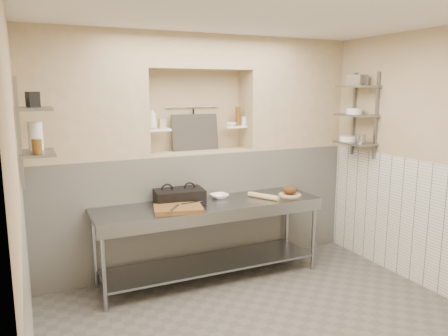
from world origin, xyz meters
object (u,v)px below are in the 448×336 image
bottle_soap (152,118)px  jug_left (35,136)px  bowl_alcove (231,124)px  cutting_board (178,209)px  mixing_bowl (220,196)px  prep_table (210,225)px  panini_press (179,195)px  bread_loaf (290,190)px  rolling_pin (263,196)px

bottle_soap → jug_left: bearing=-156.8°
bowl_alcove → cutting_board: bearing=-144.0°
bowl_alcove → mixing_bowl: bearing=-130.9°
prep_table → jug_left: jug_left is taller
bottle_soap → jug_left: size_ratio=1.00×
panini_press → cutting_board: bearing=-103.9°
bread_loaf → bottle_soap: (-1.52, 0.58, 0.87)m
cutting_board → bowl_alcove: bearing=36.0°
panini_press → bowl_alcove: bearing=28.2°
bottle_soap → bowl_alcove: bottle_soap is taller
mixing_bowl → bottle_soap: 1.20m
bread_loaf → bottle_soap: bottle_soap is taller
rolling_pin → bottle_soap: bearing=152.6°
rolling_pin → bread_loaf: 0.38m
prep_table → panini_press: size_ratio=4.40×
bowl_alcove → jug_left: bearing=-165.9°
bread_loaf → jug_left: (-2.78, 0.04, 0.77)m
rolling_pin → bread_loaf: bread_loaf is taller
cutting_board → bottle_soap: 1.13m
cutting_board → rolling_pin: (1.08, 0.07, 0.01)m
bowl_alcove → jug_left: size_ratio=0.53×
bottle_soap → prep_table: bearing=-47.1°
panini_press → bottle_soap: bearing=128.9°
panini_press → jug_left: bearing=-164.9°
mixing_bowl → bowl_alcove: size_ratio=1.51×
cutting_board → mixing_bowl: (0.62, 0.30, 0.00)m
panini_press → mixing_bowl: size_ratio=2.84×
bread_loaf → jug_left: bearing=179.1°
cutting_board → bowl_alcove: size_ratio=3.68×
prep_table → bottle_soap: bottle_soap is taller
cutting_board → jug_left: size_ratio=1.95×
prep_table → rolling_pin: bearing=-5.6°
bottle_soap → panini_press: bearing=-57.0°
cutting_board → bowl_alcove: bowl_alcove is taller
mixing_bowl → rolling_pin: (0.46, -0.24, 0.00)m
jug_left → rolling_pin: bearing=-1.3°
cutting_board → bread_loaf: size_ratio=2.81×
cutting_board → jug_left: (-1.33, 0.12, 0.82)m
bread_loaf → mixing_bowl: bearing=164.9°
panini_press → mixing_bowl: (0.49, -0.05, -0.05)m
rolling_pin → jug_left: size_ratio=1.54×
rolling_pin → jug_left: jug_left is taller
prep_table → rolling_pin: size_ratio=6.53×
prep_table → bowl_alcove: (0.54, 0.57, 1.09)m
jug_left → panini_press: bearing=9.2°
cutting_board → bread_loaf: bearing=3.1°
jug_left → bowl_alcove: bearing=14.1°
prep_table → bottle_soap: bearing=132.9°
cutting_board → bottle_soap: bottle_soap is taller
panini_press → bowl_alcove: (0.83, 0.34, 0.76)m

